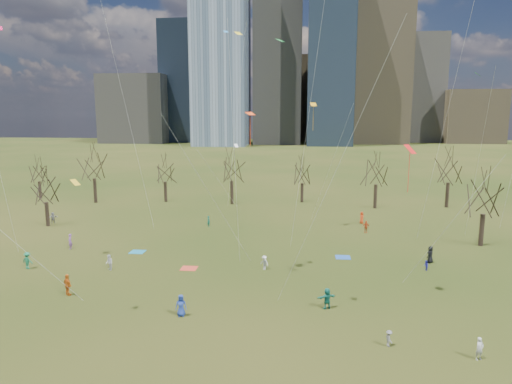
# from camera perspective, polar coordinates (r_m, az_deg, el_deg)

# --- Properties ---
(ground) EXTENTS (500.00, 500.00, 0.00)m
(ground) POSITION_cam_1_polar(r_m,az_deg,el_deg) (39.67, -1.79, -12.98)
(ground) COLOR black
(ground) RESTS_ON ground
(downtown_skyline) EXTENTS (212.50, 78.00, 118.00)m
(downtown_skyline) POSITION_cam_1_polar(r_m,az_deg,el_deg) (248.16, 4.19, 15.16)
(downtown_skyline) COLOR slate
(downtown_skyline) RESTS_ON ground
(bare_tree_row) EXTENTS (113.04, 29.80, 9.50)m
(bare_tree_row) POSITION_cam_1_polar(r_m,az_deg,el_deg) (74.24, 1.89, 2.59)
(bare_tree_row) COLOR black
(bare_tree_row) RESTS_ON ground
(blanket_teal) EXTENTS (1.60, 1.50, 0.03)m
(blanket_teal) POSITION_cam_1_polar(r_m,az_deg,el_deg) (53.40, -14.59, -7.25)
(blanket_teal) COLOR teal
(blanket_teal) RESTS_ON ground
(blanket_navy) EXTENTS (1.60, 1.50, 0.03)m
(blanket_navy) POSITION_cam_1_polar(r_m,az_deg,el_deg) (50.72, 10.81, -8.01)
(blanket_navy) COLOR #2350A4
(blanket_navy) RESTS_ON ground
(blanket_crimson) EXTENTS (1.60, 1.50, 0.03)m
(blanket_crimson) POSITION_cam_1_polar(r_m,az_deg,el_deg) (46.90, -8.37, -9.42)
(blanket_crimson) COLOR red
(blanket_crimson) RESTS_ON ground
(person_0) EXTENTS (0.93, 0.70, 1.73)m
(person_0) POSITION_cam_1_polar(r_m,az_deg,el_deg) (36.36, -9.36, -13.82)
(person_0) COLOR #233D9A
(person_0) RESTS_ON ground
(person_1) EXTENTS (0.64, 0.55, 1.49)m
(person_1) POSITION_cam_1_polar(r_m,az_deg,el_deg) (33.41, 26.16, -17.17)
(person_1) COLOR silver
(person_1) RESTS_ON ground
(person_3) EXTENTS (0.60, 0.82, 1.13)m
(person_3) POSITION_cam_1_polar(r_m,az_deg,el_deg) (33.07, 16.28, -17.15)
(person_3) COLOR slate
(person_3) RESTS_ON ground
(person_4) EXTENTS (1.18, 0.99, 1.88)m
(person_4) POSITION_cam_1_polar(r_m,az_deg,el_deg) (42.75, -22.48, -10.68)
(person_4) COLOR #CE6216
(person_4) RESTS_ON ground
(person_5) EXTENTS (1.65, 1.13, 1.71)m
(person_5) POSITION_cam_1_polar(r_m,az_deg,el_deg) (37.61, 8.87, -13.00)
(person_5) COLOR #197465
(person_5) RESTS_ON ground
(person_6) EXTENTS (1.02, 1.02, 1.79)m
(person_6) POSITION_cam_1_polar(r_m,az_deg,el_deg) (51.11, 20.96, -7.32)
(person_6) COLOR black
(person_6) RESTS_ON ground
(person_7) EXTENTS (0.52, 0.70, 1.77)m
(person_7) POSITION_cam_1_polar(r_m,az_deg,el_deg) (56.80, -22.23, -5.74)
(person_7) COLOR #8D54A9
(person_7) RESTS_ON ground
(person_8) EXTENTS (0.42, 0.52, 1.03)m
(person_8) POSITION_cam_1_polar(r_m,az_deg,el_deg) (48.67, 20.48, -8.61)
(person_8) COLOR #2928B0
(person_8) RESTS_ON ground
(person_9) EXTENTS (1.06, 0.97, 1.43)m
(person_9) POSITION_cam_1_polar(r_m,az_deg,el_deg) (45.93, 1.05, -8.81)
(person_9) COLOR silver
(person_9) RESTS_ON ground
(person_10) EXTENTS (0.98, 0.47, 1.61)m
(person_10) POSITION_cam_1_polar(r_m,az_deg,el_deg) (61.30, 13.57, -4.25)
(person_10) COLOR #C4441C
(person_10) RESTS_ON ground
(person_11) EXTENTS (1.37, 1.20, 1.50)m
(person_11) POSITION_cam_1_polar(r_m,az_deg,el_deg) (71.24, -24.04, -2.93)
(person_11) COLOR slate
(person_11) RESTS_ON ground
(person_12) EXTENTS (0.84, 0.98, 1.70)m
(person_12) POSITION_cam_1_polar(r_m,az_deg,el_deg) (66.32, 13.07, -3.14)
(person_12) COLOR #D34217
(person_12) RESTS_ON ground
(person_13) EXTENTS (0.62, 0.65, 1.49)m
(person_13) POSITION_cam_1_polar(r_m,az_deg,el_deg) (63.26, -5.94, -3.65)
(person_13) COLOR #176A5B
(person_13) RESTS_ON ground
(person_14) EXTENTS (0.95, 0.97, 1.57)m
(person_14) POSITION_cam_1_polar(r_m,az_deg,el_deg) (47.95, -17.87, -8.40)
(person_14) COLOR silver
(person_14) RESTS_ON ground
(person_15) EXTENTS (1.23, 0.87, 1.72)m
(person_15) POSITION_cam_1_polar(r_m,az_deg,el_deg) (51.46, -26.66, -7.65)
(person_15) COLOR #19724C
(person_15) RESTS_ON ground
(kites_airborne) EXTENTS (55.55, 44.03, 35.34)m
(kites_airborne) POSITION_cam_1_polar(r_m,az_deg,el_deg) (46.92, 6.25, 8.47)
(kites_airborne) COLOR #F64714
(kites_airborne) RESTS_ON ground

